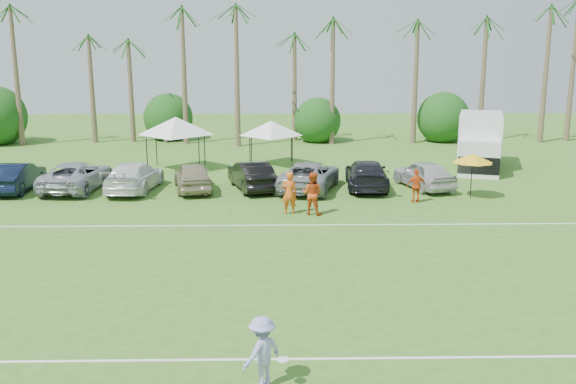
{
  "coord_description": "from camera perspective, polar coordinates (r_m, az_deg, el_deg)",
  "views": [
    {
      "loc": [
        2.64,
        -12.39,
        7.51
      ],
      "look_at": [
        3.16,
        13.39,
        1.6
      ],
      "focal_mm": 40.0,
      "sensor_mm": 36.0,
      "label": 1
    }
  ],
  "objects": [
    {
      "name": "field_lines",
      "position": [
        21.89,
        -8.08,
        -7.27
      ],
      "size": [
        80.0,
        12.1,
        0.01
      ],
      "color": "white",
      "rests_on": "ground"
    },
    {
      "name": "palm_tree_1",
      "position": [
        54.09,
        -23.05,
        12.81
      ],
      "size": [
        2.4,
        2.4,
        9.9
      ],
      "color": "brown",
      "rests_on": "ground"
    },
    {
      "name": "palm_tree_2",
      "position": [
        52.5,
        -17.91,
        14.17
      ],
      "size": [
        2.4,
        2.4,
        10.9
      ],
      "color": "brown",
      "rests_on": "ground"
    },
    {
      "name": "palm_tree_3",
      "position": [
        51.57,
        -13.56,
        15.41
      ],
      "size": [
        2.4,
        2.4,
        11.9
      ],
      "color": "brown",
      "rests_on": "ground"
    },
    {
      "name": "palm_tree_4",
      "position": [
        50.83,
        -8.88,
        12.73
      ],
      "size": [
        2.4,
        2.4,
        8.9
      ],
      "color": "brown",
      "rests_on": "ground"
    },
    {
      "name": "palm_tree_5",
      "position": [
        50.47,
        -4.28,
        13.84
      ],
      "size": [
        2.4,
        2.4,
        9.9
      ],
      "color": "brown",
      "rests_on": "ground"
    },
    {
      "name": "palm_tree_6",
      "position": [
        50.44,
        0.4,
        14.85
      ],
      "size": [
        2.4,
        2.4,
        10.9
      ],
      "color": "brown",
      "rests_on": "ground"
    },
    {
      "name": "palm_tree_7",
      "position": [
        50.74,
        5.1,
        15.75
      ],
      "size": [
        2.4,
        2.4,
        11.9
      ],
      "color": "brown",
      "rests_on": "ground"
    },
    {
      "name": "palm_tree_8",
      "position": [
        51.45,
        10.73,
        12.66
      ],
      "size": [
        2.4,
        2.4,
        8.9
      ],
      "color": "brown",
      "rests_on": "ground"
    },
    {
      "name": "palm_tree_9",
      "position": [
        52.69,
        16.24,
        13.33
      ],
      "size": [
        2.4,
        2.4,
        9.9
      ],
      "color": "brown",
      "rests_on": "ground"
    },
    {
      "name": "palm_tree_10",
      "position": [
        54.37,
        21.49,
        13.84
      ],
      "size": [
        2.4,
        2.4,
        10.9
      ],
      "color": "brown",
      "rests_on": "ground"
    },
    {
      "name": "bush_tree_0",
      "position": [
        56.06,
        -24.0,
        5.96
      ],
      "size": [
        4.0,
        4.0,
        4.0
      ],
      "color": "brown",
      "rests_on": "ground"
    },
    {
      "name": "bush_tree_1",
      "position": [
        52.43,
        -10.7,
        6.44
      ],
      "size": [
        4.0,
        4.0,
        4.0
      ],
      "color": "brown",
      "rests_on": "ground"
    },
    {
      "name": "bush_tree_2",
      "position": [
        51.82,
        2.59,
        6.57
      ],
      "size": [
        4.0,
        4.0,
        4.0
      ],
      "color": "brown",
      "rests_on": "ground"
    },
    {
      "name": "bush_tree_3",
      "position": [
        53.41,
        13.42,
        6.42
      ],
      "size": [
        4.0,
        4.0,
        4.0
      ],
      "color": "brown",
      "rests_on": "ground"
    },
    {
      "name": "sideline_player_a",
      "position": [
        29.07,
        0.12,
        -0.08
      ],
      "size": [
        0.75,
        0.53,
        1.95
      ],
      "primitive_type": "imported",
      "rotation": [
        0.0,
        0.0,
        3.24
      ],
      "color": "#E05718",
      "rests_on": "ground"
    },
    {
      "name": "sideline_player_b",
      "position": [
        28.99,
        2.17,
        -0.12
      ],
      "size": [
        1.16,
        1.05,
        1.95
      ],
      "primitive_type": "imported",
      "rotation": [
        0.0,
        0.0,
        2.74
      ],
      "color": "#CA4616",
      "rests_on": "ground"
    },
    {
      "name": "sideline_player_c",
      "position": [
        31.83,
        11.35,
        0.54
      ],
      "size": [
        1.0,
        0.47,
        1.66
      ],
      "primitive_type": "imported",
      "rotation": [
        0.0,
        0.0,
        3.21
      ],
      "color": "#DF4F18",
      "rests_on": "ground"
    },
    {
      "name": "box_truck",
      "position": [
        41.48,
        16.68,
        4.45
      ],
      "size": [
        4.28,
        6.93,
        3.35
      ],
      "rotation": [
        0.0,
        0.0,
        -0.31
      ],
      "color": "silver",
      "rests_on": "ground"
    },
    {
      "name": "canopy_tent_left",
      "position": [
        39.74,
        -9.96,
        6.59
      ],
      "size": [
        4.71,
        4.71,
        3.81
      ],
      "color": "black",
      "rests_on": "ground"
    },
    {
      "name": "canopy_tent_right",
      "position": [
        40.93,
        -1.51,
        6.34
      ],
      "size": [
        4.08,
        4.08,
        3.3
      ],
      "color": "black",
      "rests_on": "ground"
    },
    {
      "name": "market_umbrella",
      "position": [
        33.22,
        16.09,
        2.92
      ],
      "size": [
        2.04,
        2.04,
        2.27
      ],
      "color": "black",
      "rests_on": "ground"
    },
    {
      "name": "frisbee_player",
      "position": [
        14.77,
        -2.33,
        -14.01
      ],
      "size": [
        1.21,
        1.19,
        1.66
      ],
      "rotation": [
        0.0,
        0.0,
        3.91
      ],
      "color": "#9998D8",
      "rests_on": "ground"
    },
    {
      "name": "parked_car_1",
      "position": [
        36.59,
        -22.98,
        1.25
      ],
      "size": [
        1.64,
        4.63,
        1.52
      ],
      "primitive_type": "imported",
      "rotation": [
        0.0,
        0.0,
        3.15
      ],
      "color": "black",
      "rests_on": "ground"
    },
    {
      "name": "parked_car_2",
      "position": [
        35.76,
        -18.26,
        1.38
      ],
      "size": [
        3.0,
        5.68,
        1.52
      ],
      "primitive_type": "imported",
      "rotation": [
        0.0,
        0.0,
        3.05
      ],
      "color": "#999BA8",
      "rests_on": "ground"
    },
    {
      "name": "parked_car_3",
      "position": [
        34.76,
        -13.51,
        1.36
      ],
      "size": [
        2.59,
        5.42,
        1.52
      ],
      "primitive_type": "imported",
      "rotation": [
        0.0,
        0.0,
        3.05
      ],
      "color": "white",
      "rests_on": "ground"
    },
    {
      "name": "parked_car_4",
      "position": [
        34.19,
        -8.46,
        1.39
      ],
      "size": [
        2.68,
        4.75,
        1.52
      ],
      "primitive_type": "imported",
      "rotation": [
        0.0,
        0.0,
        3.35
      ],
      "color": "#9C9171",
      "rests_on": "ground"
    },
    {
      "name": "parked_car_5",
      "position": [
        34.15,
        -3.28,
        1.49
      ],
      "size": [
        2.87,
        4.89,
        1.52
      ],
      "primitive_type": "imported",
      "rotation": [
        0.0,
        0.0,
        3.43
      ],
      "color": "black",
      "rests_on": "ground"
    },
    {
      "name": "parked_car_6",
      "position": [
        34.03,
        1.91,
        1.47
      ],
      "size": [
        3.86,
        5.95,
        1.52
      ],
      "primitive_type": "imported",
      "rotation": [
        0.0,
        0.0,
        2.88
      ],
      "color": "gray",
      "rests_on": "ground"
    },
    {
      "name": "parked_car_7",
      "position": [
        34.63,
        6.99,
        1.58
      ],
      "size": [
        2.48,
        5.38,
        1.52
      ],
      "primitive_type": "imported",
      "rotation": [
        0.0,
        0.0,
        3.08
      ],
      "color": "black",
      "rests_on": "ground"
    },
    {
      "name": "parked_car_8",
      "position": [
        35.14,
        11.99,
        1.55
      ],
      "size": [
        2.97,
        4.8,
        1.52
      ],
      "primitive_type": "imported",
      "rotation": [
        0.0,
        0.0,
        3.42
      ],
      "color": "beige",
      "rests_on": "ground"
    }
  ]
}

